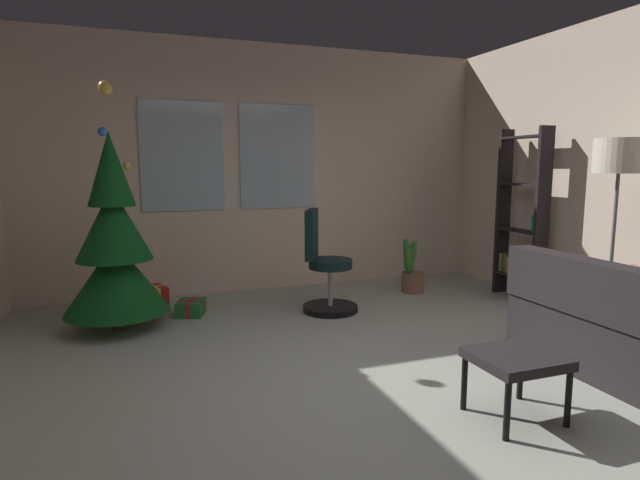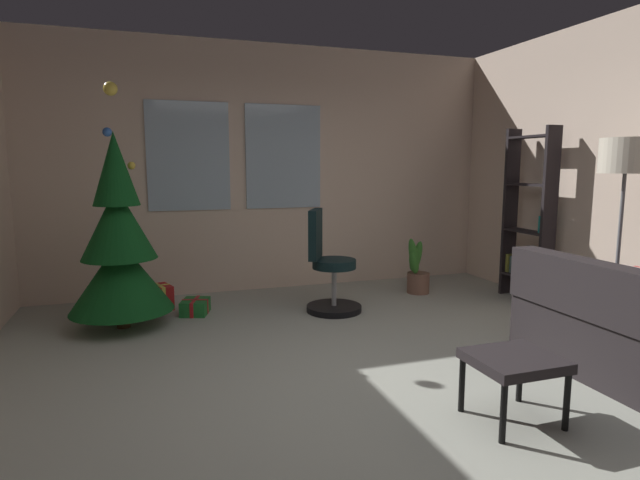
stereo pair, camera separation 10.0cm
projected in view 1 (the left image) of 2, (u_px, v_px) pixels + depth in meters
ground_plane at (387, 400)px, 3.36m from camera, size 5.44×6.19×0.10m
wall_back_with_windows at (264, 169)px, 6.06m from camera, size 5.44×0.12×2.86m
footstool at (516, 362)px, 2.97m from camera, size 0.48×0.44×0.39m
holiday_tree at (115, 249)px, 4.56m from camera, size 0.91×0.91×2.18m
gift_box_red at (154, 298)px, 5.25m from camera, size 0.29×0.33×0.26m
gift_box_green at (191, 308)px, 5.10m from camera, size 0.33×0.37×0.15m
office_chair at (325, 271)px, 5.19m from camera, size 0.58×0.56×1.04m
bookshelf at (521, 226)px, 5.65m from camera, size 0.18×0.64×1.87m
floor_lamp at (619, 168)px, 4.18m from camera, size 0.40×0.40×1.69m
potted_plant at (411, 271)px, 6.00m from camera, size 0.32×0.30×0.65m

